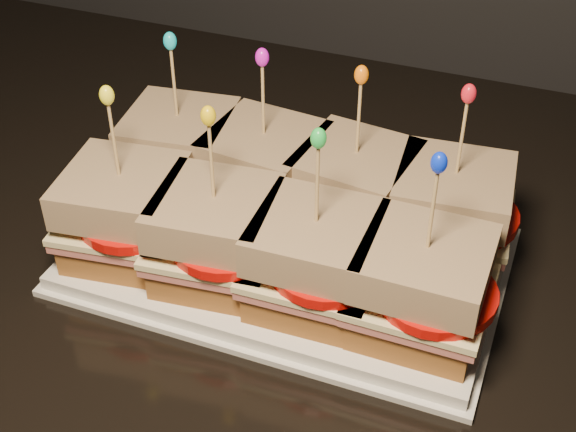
% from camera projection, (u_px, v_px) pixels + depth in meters
% --- Properties ---
extents(granite_slab, '(2.57, 0.74, 0.04)m').
position_uv_depth(granite_slab, '(173.00, 203.00, 0.84)').
color(granite_slab, black).
rests_on(granite_slab, cabinet).
extents(platter, '(0.37, 0.23, 0.02)m').
position_uv_depth(platter, '(288.00, 256.00, 0.73)').
color(platter, white).
rests_on(platter, granite_slab).
extents(platter_rim, '(0.38, 0.24, 0.01)m').
position_uv_depth(platter_rim, '(288.00, 261.00, 0.73)').
color(platter_rim, white).
rests_on(platter_rim, granite_slab).
extents(sandwich_0_bread_bot, '(0.11, 0.11, 0.03)m').
position_uv_depth(sandwich_0_bread_bot, '(183.00, 176.00, 0.79)').
color(sandwich_0_bread_bot, brown).
rests_on(sandwich_0_bread_bot, platter).
extents(sandwich_0_ham, '(0.12, 0.11, 0.01)m').
position_uv_depth(sandwich_0_ham, '(182.00, 161.00, 0.78)').
color(sandwich_0_ham, '#C36555').
rests_on(sandwich_0_ham, sandwich_0_bread_bot).
extents(sandwich_0_cheese, '(0.12, 0.11, 0.01)m').
position_uv_depth(sandwich_0_cheese, '(181.00, 155.00, 0.78)').
color(sandwich_0_cheese, beige).
rests_on(sandwich_0_cheese, sandwich_0_ham).
extents(sandwich_0_tomato, '(0.09, 0.09, 0.01)m').
position_uv_depth(sandwich_0_tomato, '(189.00, 154.00, 0.76)').
color(sandwich_0_tomato, red).
rests_on(sandwich_0_tomato, sandwich_0_cheese).
extents(sandwich_0_bread_top, '(0.11, 0.11, 0.03)m').
position_uv_depth(sandwich_0_bread_top, '(179.00, 130.00, 0.76)').
color(sandwich_0_bread_top, '#522F12').
rests_on(sandwich_0_bread_top, sandwich_0_tomato).
extents(sandwich_0_pick, '(0.00, 0.00, 0.09)m').
position_uv_depth(sandwich_0_pick, '(174.00, 87.00, 0.73)').
color(sandwich_0_pick, tan).
rests_on(sandwich_0_pick, sandwich_0_bread_top).
extents(sandwich_0_frill, '(0.01, 0.01, 0.02)m').
position_uv_depth(sandwich_0_frill, '(170.00, 41.00, 0.70)').
color(sandwich_0_frill, '#11B9C9').
rests_on(sandwich_0_frill, sandwich_0_pick).
extents(sandwich_1_bread_bot, '(0.10, 0.10, 0.03)m').
position_uv_depth(sandwich_1_bread_bot, '(265.00, 195.00, 0.77)').
color(sandwich_1_bread_bot, brown).
rests_on(sandwich_1_bread_bot, platter).
extents(sandwich_1_ham, '(0.11, 0.11, 0.01)m').
position_uv_depth(sandwich_1_ham, '(265.00, 180.00, 0.76)').
color(sandwich_1_ham, '#C36555').
rests_on(sandwich_1_ham, sandwich_1_bread_bot).
extents(sandwich_1_cheese, '(0.12, 0.11, 0.01)m').
position_uv_depth(sandwich_1_cheese, '(265.00, 174.00, 0.75)').
color(sandwich_1_cheese, beige).
rests_on(sandwich_1_cheese, sandwich_1_ham).
extents(sandwich_1_tomato, '(0.09, 0.09, 0.01)m').
position_uv_depth(sandwich_1_tomato, '(274.00, 173.00, 0.74)').
color(sandwich_1_tomato, red).
rests_on(sandwich_1_tomato, sandwich_1_cheese).
extents(sandwich_1_bread_top, '(0.11, 0.11, 0.03)m').
position_uv_depth(sandwich_1_bread_top, '(264.00, 148.00, 0.73)').
color(sandwich_1_bread_top, '#522F12').
rests_on(sandwich_1_bread_top, sandwich_1_tomato).
extents(sandwich_1_pick, '(0.00, 0.00, 0.09)m').
position_uv_depth(sandwich_1_pick, '(263.00, 104.00, 0.71)').
color(sandwich_1_pick, tan).
rests_on(sandwich_1_pick, sandwich_1_bread_top).
extents(sandwich_1_frill, '(0.01, 0.01, 0.02)m').
position_uv_depth(sandwich_1_frill, '(262.00, 57.00, 0.68)').
color(sandwich_1_frill, '#D512CF').
rests_on(sandwich_1_frill, sandwich_1_pick).
extents(sandwich_2_bread_bot, '(0.11, 0.11, 0.03)m').
position_uv_depth(sandwich_2_bread_bot, '(353.00, 215.00, 0.74)').
color(sandwich_2_bread_bot, brown).
rests_on(sandwich_2_bread_bot, platter).
extents(sandwich_2_ham, '(0.12, 0.11, 0.01)m').
position_uv_depth(sandwich_2_ham, '(354.00, 200.00, 0.73)').
color(sandwich_2_ham, '#C36555').
rests_on(sandwich_2_ham, sandwich_2_bread_bot).
extents(sandwich_2_cheese, '(0.12, 0.11, 0.01)m').
position_uv_depth(sandwich_2_cheese, '(354.00, 194.00, 0.73)').
color(sandwich_2_cheese, beige).
rests_on(sandwich_2_cheese, sandwich_2_ham).
extents(sandwich_2_tomato, '(0.09, 0.09, 0.01)m').
position_uv_depth(sandwich_2_tomato, '(365.00, 193.00, 0.71)').
color(sandwich_2_tomato, red).
rests_on(sandwich_2_tomato, sandwich_2_cheese).
extents(sandwich_2_bread_top, '(0.11, 0.11, 0.03)m').
position_uv_depth(sandwich_2_bread_top, '(356.00, 168.00, 0.71)').
color(sandwich_2_bread_top, '#522F12').
rests_on(sandwich_2_bread_top, sandwich_2_tomato).
extents(sandwich_2_pick, '(0.00, 0.00, 0.09)m').
position_uv_depth(sandwich_2_pick, '(358.00, 122.00, 0.68)').
color(sandwich_2_pick, tan).
rests_on(sandwich_2_pick, sandwich_2_bread_top).
extents(sandwich_2_frill, '(0.01, 0.01, 0.02)m').
position_uv_depth(sandwich_2_frill, '(361.00, 75.00, 0.65)').
color(sandwich_2_frill, orange).
rests_on(sandwich_2_frill, sandwich_2_pick).
extents(sandwich_3_bread_bot, '(0.10, 0.10, 0.03)m').
position_uv_depth(sandwich_3_bread_bot, '(447.00, 236.00, 0.72)').
color(sandwich_3_bread_bot, brown).
rests_on(sandwich_3_bread_bot, platter).
extents(sandwich_3_ham, '(0.11, 0.11, 0.01)m').
position_uv_depth(sandwich_3_ham, '(449.00, 221.00, 0.71)').
color(sandwich_3_ham, '#C36555').
rests_on(sandwich_3_ham, sandwich_3_bread_bot).
extents(sandwich_3_cheese, '(0.11, 0.11, 0.01)m').
position_uv_depth(sandwich_3_cheese, '(450.00, 215.00, 0.70)').
color(sandwich_3_cheese, beige).
rests_on(sandwich_3_cheese, sandwich_3_ham).
extents(sandwich_3_tomato, '(0.09, 0.09, 0.01)m').
position_uv_depth(sandwich_3_tomato, '(463.00, 215.00, 0.69)').
color(sandwich_3_tomato, red).
rests_on(sandwich_3_tomato, sandwich_3_cheese).
extents(sandwich_3_bread_top, '(0.10, 0.10, 0.03)m').
position_uv_depth(sandwich_3_bread_top, '(454.00, 188.00, 0.68)').
color(sandwich_3_bread_top, '#522F12').
rests_on(sandwich_3_bread_top, sandwich_3_tomato).
extents(sandwich_3_pick, '(0.00, 0.00, 0.09)m').
position_uv_depth(sandwich_3_pick, '(461.00, 142.00, 0.66)').
color(sandwich_3_pick, tan).
rests_on(sandwich_3_pick, sandwich_3_bread_top).
extents(sandwich_3_frill, '(0.01, 0.01, 0.02)m').
position_uv_depth(sandwich_3_frill, '(469.00, 94.00, 0.63)').
color(sandwich_3_frill, red).
rests_on(sandwich_3_frill, sandwich_3_pick).
extents(sandwich_4_bread_bot, '(0.11, 0.11, 0.03)m').
position_uv_depth(sandwich_4_bread_bot, '(129.00, 238.00, 0.71)').
color(sandwich_4_bread_bot, brown).
rests_on(sandwich_4_bread_bot, platter).
extents(sandwich_4_ham, '(0.12, 0.11, 0.01)m').
position_uv_depth(sandwich_4_ham, '(127.00, 223.00, 0.70)').
color(sandwich_4_ham, '#C36555').
rests_on(sandwich_4_ham, sandwich_4_bread_bot).
extents(sandwich_4_cheese, '(0.12, 0.12, 0.01)m').
position_uv_depth(sandwich_4_cheese, '(126.00, 217.00, 0.70)').
color(sandwich_4_cheese, beige).
rests_on(sandwich_4_cheese, sandwich_4_ham).
extents(sandwich_4_tomato, '(0.09, 0.09, 0.01)m').
position_uv_depth(sandwich_4_tomato, '(133.00, 217.00, 0.69)').
color(sandwich_4_tomato, red).
rests_on(sandwich_4_tomato, sandwich_4_cheese).
extents(sandwich_4_bread_top, '(0.11, 0.11, 0.03)m').
position_uv_depth(sandwich_4_bread_top, '(121.00, 190.00, 0.68)').
color(sandwich_4_bread_top, '#522F12').
rests_on(sandwich_4_bread_top, sandwich_4_tomato).
extents(sandwich_4_pick, '(0.00, 0.00, 0.09)m').
position_uv_depth(sandwich_4_pick, '(114.00, 144.00, 0.65)').
color(sandwich_4_pick, tan).
rests_on(sandwich_4_pick, sandwich_4_bread_top).
extents(sandwich_4_frill, '(0.01, 0.01, 0.02)m').
position_uv_depth(sandwich_4_frill, '(107.00, 95.00, 0.63)').
color(sandwich_4_frill, yellow).
rests_on(sandwich_4_frill, sandwich_4_pick).
extents(sandwich_5_bread_bot, '(0.10, 0.10, 0.03)m').
position_uv_depth(sandwich_5_bread_bot, '(218.00, 261.00, 0.69)').
color(sandwich_5_bread_bot, brown).
rests_on(sandwich_5_bread_bot, platter).
extents(sandwich_5_ham, '(0.11, 0.11, 0.01)m').
position_uv_depth(sandwich_5_ham, '(217.00, 246.00, 0.68)').
color(sandwich_5_ham, '#C36555').
rests_on(sandwich_5_ham, sandwich_5_bread_bot).
extents(sandwich_5_cheese, '(0.12, 0.11, 0.01)m').
position_uv_depth(sandwich_5_cheese, '(217.00, 240.00, 0.67)').
color(sandwich_5_cheese, beige).
rests_on(sandwich_5_cheese, sandwich_5_ham).
extents(sandwich_5_tomato, '(0.09, 0.09, 0.01)m').
position_uv_depth(sandwich_5_tomato, '(226.00, 240.00, 0.66)').
color(sandwich_5_tomato, red).
rests_on(sandwich_5_tomato, sandwich_5_cheese).
extents(sandwich_5_bread_top, '(0.11, 0.11, 0.03)m').
position_uv_depth(sandwich_5_bread_top, '(215.00, 213.00, 0.66)').
color(sandwich_5_bread_top, '#522F12').
rests_on(sandwich_5_bread_top, sandwich_5_tomato).
extents(sandwich_5_pick, '(0.00, 0.00, 0.09)m').
position_uv_depth(sandwich_5_pick, '(212.00, 166.00, 0.63)').
color(sandwich_5_pick, tan).
rests_on(sandwich_5_pick, sandwich_5_bread_top).
extents(sandwich_5_frill, '(0.01, 0.01, 0.02)m').
position_uv_depth(sandwich_5_frill, '(208.00, 116.00, 0.60)').
color(sandwich_5_frill, yellow).
rests_on(sandwich_5_frill, sandwich_5_pick).
extents(sandwich_6_bread_bot, '(0.10, 0.10, 0.03)m').
position_uv_depth(sandwich_6_bread_bot, '(315.00, 286.00, 0.66)').
color(sandwich_6_bread_bot, brown).
rests_on(sandwich_6_bread_bot, platter).
extents(sandwich_6_ham, '(0.11, 0.10, 0.01)m').
position_uv_depth(sandwich_6_ham, '(315.00, 271.00, 0.65)').
color(sandwich_6_ham, '#C36555').
rests_on(sandwich_6_ham, sandwich_6_bread_bot).
extents(sandwich_6_cheese, '(0.11, 0.10, 0.01)m').
position_uv_depth(sandwich_6_cheese, '(315.00, 264.00, 0.65)').
color(sandwich_6_cheese, beige).
rests_on(sandwich_6_cheese, sandwich_6_ham).
extents(sandwich_6_tomato, '(0.09, 0.09, 0.01)m').
position_uv_depth(sandwich_6_tomato, '(327.00, 265.00, 0.64)').
color(sandwich_6_tomato, red).
rests_on(sandwich_6_tomato, sandwich_6_cheese).
extents(sandwich_6_bread_top, '(0.10, 0.10, 0.03)m').
position_uv_depth(sandwich_6_bread_top, '(316.00, 237.00, 0.63)').
color(sandwich_6_bread_top, '#522F12').
rests_on(sandwich_6_bread_top, sandwich_6_tomato).
extents(sandwich_6_pick, '(0.00, 0.00, 0.09)m').
position_uv_depth(sandwich_6_pick, '(317.00, 189.00, 0.60)').
color(sandwich_6_pick, tan).
rests_on(sandwich_6_pick, sandwich_6_bread_top).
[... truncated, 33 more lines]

